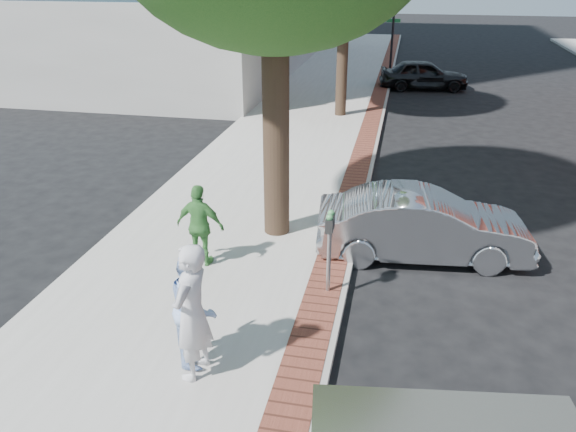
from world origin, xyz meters
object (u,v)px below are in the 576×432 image
(person_officer, at_px, (195,307))
(sedan_silver, at_px, (423,225))
(parking_meter, at_px, (330,236))
(person_green, at_px, (200,226))
(bg_car, at_px, (424,75))
(person_gray, at_px, (192,312))

(person_officer, bearing_deg, sedan_silver, -52.52)
(parking_meter, relative_size, sedan_silver, 0.36)
(person_green, bearing_deg, person_officer, 113.46)
(parking_meter, height_order, sedan_silver, parking_meter)
(person_green, relative_size, bg_car, 0.40)
(person_green, bearing_deg, bg_car, -98.23)
(person_gray, relative_size, sedan_silver, 0.48)
(parking_meter, height_order, person_gray, person_gray)
(parking_meter, height_order, person_green, person_green)
(sedan_silver, bearing_deg, person_officer, 135.72)
(parking_meter, bearing_deg, person_gray, -120.88)
(sedan_silver, bearing_deg, bg_car, -6.79)
(sedan_silver, xyz_separation_m, bg_car, (0.20, 16.32, -0.00))
(person_gray, distance_m, bg_car, 20.92)
(person_green, height_order, bg_car, person_green)
(parking_meter, bearing_deg, person_officer, -126.79)
(person_gray, xyz_separation_m, sedan_silver, (3.03, 4.34, -0.46))
(person_officer, relative_size, person_green, 1.05)
(person_gray, xyz_separation_m, person_officer, (-0.10, 0.36, -0.16))
(person_officer, bearing_deg, parking_meter, -51.13)
(person_gray, bearing_deg, sedan_silver, 152.97)
(person_gray, relative_size, bg_car, 0.50)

